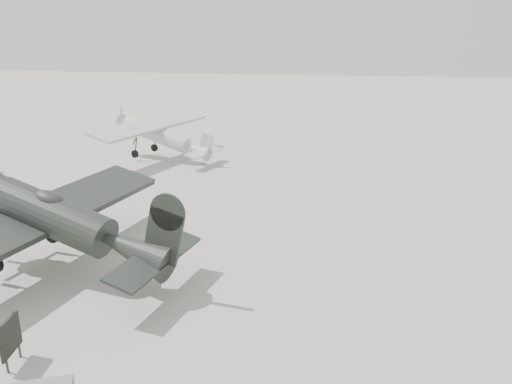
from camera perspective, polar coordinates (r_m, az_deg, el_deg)
ground at (r=18.32m, az=-4.09°, el=-7.16°), size 160.00×160.00×0.00m
lowwing_monoplane at (r=17.15m, az=-21.26°, el=-3.12°), size 8.28×11.48×3.69m
highwing_monoplane at (r=31.86m, az=-10.93°, el=6.71°), size 7.09×9.86×2.80m
sign_board at (r=13.72m, az=-26.31°, el=-14.66°), size 0.18×0.90×1.30m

